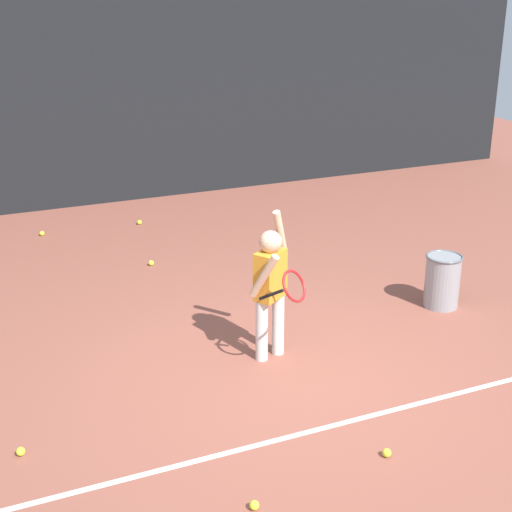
# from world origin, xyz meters

# --- Properties ---
(ground_plane) EXTENTS (20.00, 20.00, 0.00)m
(ground_plane) POSITION_xyz_m (0.00, 0.00, 0.00)
(ground_plane) COLOR brown
(court_line_baseline) EXTENTS (9.00, 0.05, 0.00)m
(court_line_baseline) POSITION_xyz_m (0.00, -0.73, 0.00)
(court_line_baseline) COLOR white
(court_line_baseline) RESTS_ON ground
(back_fence_windscreen) EXTENTS (13.98, 0.08, 3.61)m
(back_fence_windscreen) POSITION_xyz_m (0.00, 5.93, 1.81)
(back_fence_windscreen) COLOR black
(back_fence_windscreen) RESTS_ON ground
(fence_post_2) EXTENTS (0.09, 0.09, 3.76)m
(fence_post_2) POSITION_xyz_m (0.00, 5.99, 1.88)
(fence_post_2) COLOR slate
(fence_post_2) RESTS_ON ground
(fence_post_3) EXTENTS (0.09, 0.09, 3.76)m
(fence_post_3) POSITION_xyz_m (3.42, 5.99, 1.88)
(fence_post_3) COLOR slate
(fence_post_3) RESTS_ON ground
(fence_post_4) EXTENTS (0.09, 0.09, 3.76)m
(fence_post_4) POSITION_xyz_m (6.84, 5.99, 1.88)
(fence_post_4) COLOR slate
(fence_post_4) RESTS_ON ground
(tennis_player) EXTENTS (0.49, 0.84, 1.35)m
(tennis_player) POSITION_xyz_m (-0.04, 0.47, 0.73)
(tennis_player) COLOR silver
(tennis_player) RESTS_ON ground
(ball_hopper) EXTENTS (0.38, 0.38, 0.56)m
(ball_hopper) POSITION_xyz_m (2.06, 0.78, 0.29)
(ball_hopper) COLOR gray
(ball_hopper) RESTS_ON ground
(tennis_ball_0) EXTENTS (0.07, 0.07, 0.07)m
(tennis_ball_0) POSITION_xyz_m (0.11, -1.23, 0.03)
(tennis_ball_0) COLOR #CCE033
(tennis_ball_0) RESTS_ON ground
(tennis_ball_1) EXTENTS (0.07, 0.07, 0.07)m
(tennis_ball_1) POSITION_xyz_m (-0.40, 3.11, 0.03)
(tennis_ball_1) COLOR #CCE033
(tennis_ball_1) RESTS_ON ground
(tennis_ball_2) EXTENTS (0.07, 0.07, 0.07)m
(tennis_ball_2) POSITION_xyz_m (-0.11, 4.68, 0.03)
(tennis_ball_2) COLOR #CCE033
(tennis_ball_2) RESTS_ON ground
(tennis_ball_5) EXTENTS (0.07, 0.07, 0.07)m
(tennis_ball_5) POSITION_xyz_m (-1.00, -1.37, 0.03)
(tennis_ball_5) COLOR #CCE033
(tennis_ball_5) RESTS_ON ground
(tennis_ball_6) EXTENTS (0.07, 0.07, 0.07)m
(tennis_ball_6) POSITION_xyz_m (-2.31, -0.15, 0.03)
(tennis_ball_6) COLOR #CCE033
(tennis_ball_6) RESTS_ON ground
(tennis_ball_7) EXTENTS (0.07, 0.07, 0.07)m
(tennis_ball_7) POSITION_xyz_m (-1.42, 4.74, 0.03)
(tennis_ball_7) COLOR #CCE033
(tennis_ball_7) RESTS_ON ground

